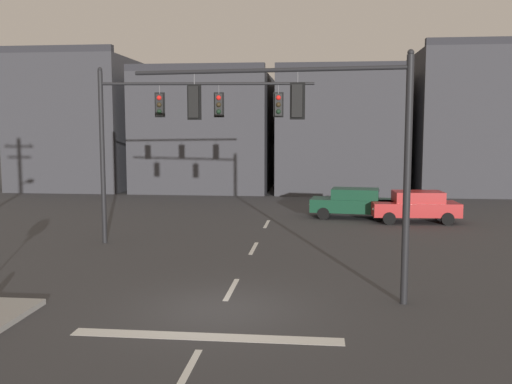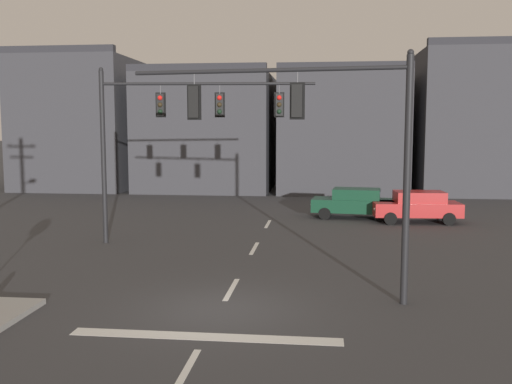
# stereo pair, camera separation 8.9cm
# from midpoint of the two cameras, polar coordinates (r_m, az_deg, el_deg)

# --- Properties ---
(ground_plane) EXTENTS (400.00, 400.00, 0.00)m
(ground_plane) POSITION_cam_midpoint_polar(r_m,az_deg,el_deg) (15.72, -3.42, -11.58)
(ground_plane) COLOR #353538
(stop_bar_paint) EXTENTS (6.40, 0.50, 0.01)m
(stop_bar_paint) POSITION_cam_midpoint_polar(r_m,az_deg,el_deg) (13.86, -4.88, -14.07)
(stop_bar_paint) COLOR silver
(stop_bar_paint) RESTS_ON ground
(lane_centreline) EXTENTS (0.16, 26.40, 0.01)m
(lane_centreline) POSITION_cam_midpoint_polar(r_m,az_deg,el_deg) (17.61, -2.29, -9.59)
(lane_centreline) COLOR silver
(lane_centreline) RESTS_ON ground
(signal_mast_near_side) EXTENTS (7.88, 1.04, 6.91)m
(signal_mast_near_side) POSITION_cam_midpoint_polar(r_m,az_deg,el_deg) (16.12, 6.78, 6.02)
(signal_mast_near_side) COLOR black
(signal_mast_near_side) RESTS_ON ground
(signal_mast_far_side) EXTENTS (8.88, 0.89, 7.33)m
(signal_mast_far_side) POSITION_cam_midpoint_polar(r_m,az_deg,el_deg) (24.21, -8.39, 6.86)
(signal_mast_far_side) COLOR black
(signal_mast_far_side) RESTS_ON ground
(car_lot_nearside) EXTENTS (4.54, 2.13, 1.61)m
(car_lot_nearside) POSITION_cam_midpoint_polar(r_m,az_deg,el_deg) (30.80, 15.73, -1.33)
(car_lot_nearside) COLOR #A81E1E
(car_lot_nearside) RESTS_ON ground
(car_lot_middle) EXTENTS (4.61, 2.33, 1.61)m
(car_lot_middle) POSITION_cam_midpoint_polar(r_m,az_deg,el_deg) (31.48, 9.79, -1.02)
(car_lot_middle) COLOR #143D28
(car_lot_middle) RESTS_ON ground
(building_row) EXTENTS (50.35, 13.05, 10.93)m
(building_row) POSITION_cam_midpoint_polar(r_m,az_deg,el_deg) (46.75, 6.90, 5.99)
(building_row) COLOR #38383D
(building_row) RESTS_ON ground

